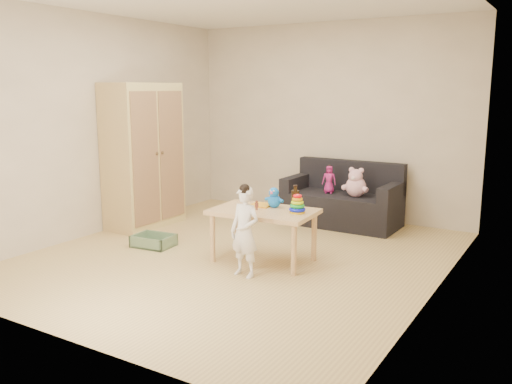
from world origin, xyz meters
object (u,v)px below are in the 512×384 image
Objects in this scene: wardrobe at (143,156)px; toddler at (245,233)px; play_table at (264,236)px; sofa at (341,209)px.

wardrobe is 2.37m from toddler.
wardrobe is 2.19m from play_table.
sofa is (2.14, 1.32, -0.70)m from wardrobe.
wardrobe reaches higher than toddler.
wardrobe reaches higher than play_table.
sofa is at bearing 31.74° from wardrobe.
sofa is 1.81m from play_table.
toddler reaches higher than play_table.
toddler is (2.11, -0.95, -0.48)m from wardrobe.
sofa is 1.41× the size of play_table.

